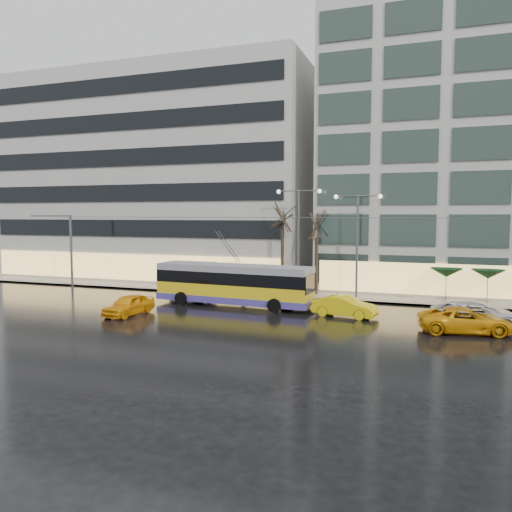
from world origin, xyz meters
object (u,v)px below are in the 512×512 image
at_px(trolleybus, 233,286).
at_px(street_lamp_near, 299,227).
at_px(taxi_a, 129,305).
at_px(bus_shelter, 190,269).

relative_size(trolleybus, street_lamp_near, 1.39).
xyz_separation_m(trolleybus, street_lamp_near, (3.50, 6.36, 4.43)).
xyz_separation_m(street_lamp_near, taxi_a, (-9.09, -12.13, -5.27)).
bearing_deg(bus_shelter, street_lamp_near, 0.63).
height_order(bus_shelter, taxi_a, bus_shelter).
height_order(trolleybus, street_lamp_near, street_lamp_near).
distance_m(trolleybus, bus_shelter, 9.30).
xyz_separation_m(trolleybus, bus_shelter, (-6.88, 6.24, 0.40)).
relative_size(trolleybus, bus_shelter, 3.00).
bearing_deg(street_lamp_near, trolleybus, -118.85).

